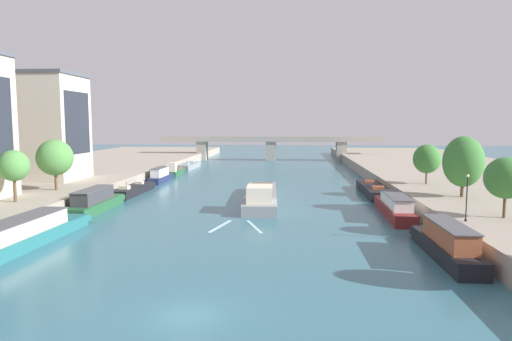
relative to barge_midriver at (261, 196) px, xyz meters
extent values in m
plane|color=#336675|center=(-1.74, -36.91, -1.00)|extent=(400.00, 400.00, 0.00)
cube|color=gray|center=(-39.93, 18.09, 0.04)|extent=(36.00, 170.00, 2.08)
cube|color=gray|center=(36.46, 18.09, 0.04)|extent=(36.00, 170.00, 2.08)
cube|color=gray|center=(-0.03, 0.80, -0.36)|extent=(5.08, 22.07, 1.28)
cube|color=gray|center=(-0.52, 12.10, -0.23)|extent=(3.98, 1.43, 1.01)
cube|color=gray|center=(-0.03, 0.80, 0.31)|extent=(5.16, 22.07, 0.06)
cube|color=beige|center=(0.29, -6.64, 1.30)|extent=(3.29, 4.51, 1.92)
cube|color=black|center=(0.19, -4.44, 1.59)|extent=(2.48, 0.14, 0.54)
cube|color=brown|center=(-0.13, 2.99, 0.52)|extent=(3.72, 11.52, 0.36)
cylinder|color=#232328|center=(0.87, -5.74, 0.89)|extent=(0.07, 0.07, 1.10)
cube|color=#A5D1DB|center=(0.20, -14.37, -0.99)|extent=(2.24, 5.80, 0.03)
cube|color=#A5D1DB|center=(-3.39, -14.53, -0.99)|extent=(1.75, 5.92, 0.03)
cube|color=#23666B|center=(-19.49, -22.76, -0.45)|extent=(3.73, 16.06, 1.11)
cube|color=#23666B|center=(-19.19, -14.44, -0.33)|extent=(3.05, 1.34, 0.92)
cube|color=#23666B|center=(-19.49, -22.76, 0.14)|extent=(3.80, 16.06, 0.06)
cube|color=beige|center=(-19.52, -23.56, 0.84)|extent=(2.96, 10.30, 1.34)
cube|color=#4C4C51|center=(-19.52, -23.56, 1.55)|extent=(3.16, 10.61, 0.08)
cube|color=#235633|center=(-20.17, -7.19, -0.42)|extent=(2.63, 12.03, 1.17)
cube|color=#235633|center=(-20.19, -0.83, -0.30)|extent=(2.48, 1.25, 0.95)
cube|color=#235633|center=(-20.17, -7.19, 0.20)|extent=(2.68, 12.03, 0.06)
cube|color=#38383D|center=(-20.17, -7.79, 1.00)|extent=(2.15, 7.70, 1.55)
cube|color=#4C4C51|center=(-20.17, -7.79, 1.82)|extent=(2.31, 7.93, 0.08)
cylinder|color=#232328|center=(-19.78, -10.80, 0.78)|extent=(0.07, 0.07, 1.10)
cube|color=black|center=(-20.10, 6.18, -0.41)|extent=(2.97, 11.72, 1.18)
cube|color=black|center=(-19.86, 12.34, -0.29)|extent=(2.44, 1.34, 0.96)
cube|color=black|center=(-20.10, 6.18, 0.21)|extent=(3.02, 11.73, 0.06)
cube|color=beige|center=(-20.00, 8.73, 0.44)|extent=(1.29, 0.95, 0.40)
cube|color=beige|center=(-20.23, 2.92, 0.48)|extent=(1.43, 1.15, 0.48)
cylinder|color=#232328|center=(-19.86, 2.67, 0.79)|extent=(0.07, 0.07, 1.10)
cube|color=#1E284C|center=(-20.04, 20.84, -0.48)|extent=(2.18, 9.39, 1.05)
cube|color=#1E284C|center=(-19.97, 25.87, -0.37)|extent=(1.97, 1.25, 0.89)
cube|color=#1E284C|center=(-20.04, 20.84, 0.08)|extent=(2.22, 9.39, 0.06)
cube|color=white|center=(-20.05, 20.37, 0.86)|extent=(1.77, 6.01, 1.51)
cube|color=#4C4C51|center=(-20.05, 20.37, 1.66)|extent=(1.89, 6.19, 0.08)
cylinder|color=#232328|center=(-19.77, 18.03, 0.66)|extent=(0.07, 0.07, 1.10)
cube|color=#235633|center=(-20.19, 32.78, -0.54)|extent=(2.18, 9.14, 0.91)
cube|color=#235633|center=(-20.36, 37.67, -0.45)|extent=(1.81, 1.26, 0.82)
cube|color=#235633|center=(-20.19, 32.78, -0.06)|extent=(2.21, 9.14, 0.06)
cube|color=beige|center=(-20.09, 29.69, 0.93)|extent=(1.46, 1.86, 1.92)
cube|color=black|center=(-20.12, 30.61, 1.22)|extent=(1.12, 0.07, 0.54)
cube|color=brown|center=(-20.22, 33.69, 0.15)|extent=(1.62, 4.77, 0.36)
cylinder|color=#232328|center=(-19.82, 30.07, 0.52)|extent=(0.07, 0.07, 1.10)
cube|color=gray|center=(-20.10, 45.03, -0.40)|extent=(2.84, 12.07, 1.20)
cube|color=gray|center=(-19.95, 51.38, -0.28)|extent=(2.46, 1.31, 0.97)
cube|color=gray|center=(-20.10, 45.03, 0.23)|extent=(2.89, 12.08, 0.06)
cube|color=#9EBCD6|center=(-20.04, 47.67, 0.46)|extent=(1.30, 0.93, 0.40)
cube|color=#9EBCD6|center=(-20.18, 41.66, 0.50)|extent=(1.43, 1.13, 0.48)
cylinder|color=#232328|center=(-19.80, 41.41, 0.81)|extent=(0.07, 0.07, 1.10)
cube|color=black|center=(16.61, -24.36, -0.36)|extent=(2.43, 11.83, 1.27)
cube|color=black|center=(16.57, -18.10, -0.24)|extent=(2.25, 1.27, 1.00)
cube|color=black|center=(16.61, -24.36, 0.30)|extent=(2.48, 11.83, 0.06)
cube|color=#9E5133|center=(16.61, -24.95, 1.12)|extent=(1.98, 7.57, 1.57)
cube|color=#4C4C51|center=(16.61, -24.95, 1.94)|extent=(2.12, 7.80, 0.08)
cylinder|color=#232328|center=(16.98, -27.90, 0.88)|extent=(0.07, 0.07, 1.10)
cube|color=maroon|center=(16.24, -7.61, -0.37)|extent=(2.92, 13.68, 1.26)
cube|color=maroon|center=(16.44, -0.46, -0.24)|extent=(2.44, 1.33, 1.00)
cube|color=maroon|center=(16.24, -7.61, 0.29)|extent=(2.97, 13.69, 0.06)
cube|color=white|center=(16.22, -8.29, 0.95)|extent=(2.32, 8.77, 1.26)
cube|color=#4C4C51|center=(16.22, -8.29, 1.63)|extent=(2.48, 9.04, 0.08)
cylinder|color=#232328|center=(16.50, -11.71, 0.87)|extent=(0.07, 0.07, 1.10)
cube|color=black|center=(16.64, 8.81, -0.35)|extent=(3.13, 14.81, 1.30)
cube|color=black|center=(16.70, 16.55, -0.22)|extent=(2.89, 1.29, 1.02)
cube|color=black|center=(16.64, 8.81, 0.33)|extent=(3.19, 14.81, 0.06)
cube|color=#9E5133|center=(16.67, 12.06, 0.56)|extent=(1.52, 0.91, 0.40)
cube|color=#9E5133|center=(16.61, 4.67, 0.60)|extent=(1.67, 1.11, 0.48)
cylinder|color=#232328|center=(17.07, 4.37, 0.91)|extent=(0.07, 0.07, 1.10)
cylinder|color=brown|center=(-26.73, -13.20, 2.64)|extent=(0.36, 0.36, 3.12)
ellipsoid|color=#4C8942|center=(-26.73, -13.20, 5.16)|extent=(3.39, 3.39, 3.48)
cylinder|color=brown|center=(-26.80, -4.12, 2.58)|extent=(0.37, 0.37, 2.99)
ellipsoid|color=#4C8942|center=(-26.80, -4.12, 5.38)|extent=(4.63, 4.63, 4.73)
cylinder|color=brown|center=(23.88, -17.98, 2.43)|extent=(0.27, 0.27, 2.69)
ellipsoid|color=#387533|center=(23.88, -17.98, 4.84)|extent=(3.85, 3.85, 3.86)
cylinder|color=brown|center=(24.49, -5.76, 2.37)|extent=(0.39, 0.39, 2.57)
ellipsoid|color=#387533|center=(24.49, -5.76, 5.32)|extent=(4.70, 4.70, 6.05)
cylinder|color=brown|center=(23.62, 5.69, 2.34)|extent=(0.25, 0.25, 2.50)
ellipsoid|color=#387533|center=(23.62, 5.69, 4.73)|extent=(3.89, 3.89, 4.16)
cylinder|color=black|center=(19.76, -19.77, 3.07)|extent=(0.11, 0.11, 3.97)
sphere|color=#EAE5C6|center=(19.76, -19.77, 5.19)|extent=(0.28, 0.28, 0.28)
cylinder|color=black|center=(19.76, -19.77, 1.18)|extent=(0.22, 0.22, 0.20)
cube|color=beige|center=(-36.37, 7.07, 9.07)|extent=(14.84, 9.98, 15.98)
cube|color=#4C515B|center=(-36.37, 7.07, 17.32)|extent=(15.28, 10.28, 0.50)
cube|color=#232833|center=(-28.93, 7.07, 9.87)|extent=(0.04, 7.98, 9.59)
cube|color=#9E998E|center=(-1.74, 70.36, 4.78)|extent=(64.39, 4.40, 0.60)
cube|color=#9E998E|center=(-1.74, 68.36, 5.53)|extent=(64.39, 0.30, 0.90)
cube|color=#9E998E|center=(-1.74, 72.36, 5.53)|extent=(64.39, 0.30, 0.90)
cube|color=#9E998E|center=(-21.93, 70.36, 1.74)|extent=(2.80, 3.60, 5.48)
cube|color=#9E998E|center=(-1.74, 70.36, 1.74)|extent=(2.80, 3.60, 5.48)
cube|color=#9E998E|center=(18.46, 70.36, 1.74)|extent=(2.80, 3.60, 5.48)
camera|label=1|loc=(4.00, -61.26, 9.90)|focal=31.90mm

